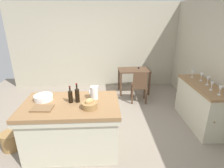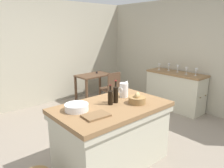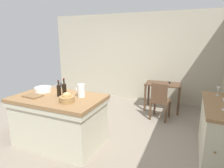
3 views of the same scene
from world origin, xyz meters
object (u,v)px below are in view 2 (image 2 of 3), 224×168
(wine_bottle_dark, at_px, (116,94))
(wine_glass_right, at_px, (169,66))
(pitcher, at_px, (124,90))
(wine_glass_far_right, at_px, (159,66))
(wooden_chair, at_px, (111,88))
(wine_glass_middle, at_px, (178,67))
(side_cabinet, at_px, (175,91))
(bread_basket, at_px, (137,99))
(wine_bottle_amber, at_px, (110,96))
(wine_glass_left, at_px, (186,69))
(writing_desk, at_px, (94,79))
(wine_glass_far_left, at_px, (196,71))
(island_table, at_px, (112,132))
(wash_bowl, at_px, (77,107))
(cutting_board, at_px, (96,116))

(wine_bottle_dark, distance_m, wine_glass_right, 2.66)
(pitcher, distance_m, wine_glass_far_right, 2.38)
(wine_glass_right, bearing_deg, wooden_chair, 143.79)
(wine_glass_middle, bearing_deg, wine_glass_right, 90.60)
(side_cabinet, height_order, wine_glass_middle, wine_glass_middle)
(side_cabinet, height_order, wine_glass_right, wine_glass_right)
(pitcher, height_order, wine_glass_far_right, pitcher)
(wooden_chair, bearing_deg, pitcher, -125.02)
(bread_basket, relative_size, wine_bottle_amber, 0.84)
(wine_bottle_amber, height_order, wine_glass_left, wine_bottle_amber)
(writing_desk, relative_size, wine_glass_far_left, 5.56)
(wine_bottle_amber, distance_m, wine_glass_right, 2.77)
(wine_glass_left, relative_size, wine_glass_right, 0.95)
(island_table, xyz_separation_m, side_cabinet, (2.58, 0.65, -0.02))
(island_table, bearing_deg, side_cabinet, 14.06)
(wine_bottle_dark, relative_size, wine_glass_far_left, 1.99)
(wine_glass_left, distance_m, wine_glass_middle, 0.28)
(bread_basket, height_order, wine_glass_middle, wine_glass_middle)
(wash_bowl, relative_size, wine_bottle_amber, 1.07)
(wine_glass_far_right, bearing_deg, island_table, -156.19)
(wine_glass_far_left, relative_size, wine_glass_left, 1.01)
(pitcher, relative_size, wine_glass_far_left, 1.59)
(island_table, xyz_separation_m, wine_glass_left, (2.56, 0.38, 0.54))
(wine_glass_far_left, bearing_deg, wine_glass_right, 86.20)
(pitcher, relative_size, wash_bowl, 0.86)
(wine_glass_far_right, bearing_deg, side_cabinet, -86.87)
(island_table, bearing_deg, wine_glass_right, 18.83)
(writing_desk, relative_size, wine_bottle_dark, 2.79)
(island_table, relative_size, cutting_board, 5.02)
(wash_bowl, xyz_separation_m, cutting_board, (0.07, -0.32, -0.03))
(bread_basket, height_order, wine_bottle_dark, wine_bottle_dark)
(side_cabinet, bearing_deg, wine_bottle_dark, -166.35)
(wash_bowl, xyz_separation_m, wine_glass_middle, (3.11, 0.50, 0.09))
(wine_bottle_amber, xyz_separation_m, wine_glass_far_right, (2.55, 1.09, 0.00))
(pitcher, height_order, wine_glass_left, pitcher)
(pitcher, xyz_separation_m, wine_bottle_amber, (-0.38, -0.12, 0.00))
(island_table, relative_size, side_cabinet, 1.11)
(wine_bottle_dark, bearing_deg, writing_desk, 60.50)
(side_cabinet, relative_size, wooden_chair, 1.59)
(bread_basket, xyz_separation_m, wine_glass_far_left, (2.27, 0.34, 0.07))
(wash_bowl, bearing_deg, side_cabinet, 9.23)
(wine_bottle_dark, bearing_deg, wash_bowl, 169.87)
(wine_glass_right, distance_m, wine_glass_far_right, 0.24)
(wine_bottle_dark, bearing_deg, side_cabinet, 13.65)
(wine_glass_right, bearing_deg, side_cabinet, -102.30)
(wine_glass_far_left, xyz_separation_m, wine_glass_right, (0.05, 0.73, 0.01))
(side_cabinet, relative_size, wine_glass_left, 8.64)
(pitcher, bearing_deg, wine_glass_right, 18.21)
(writing_desk, xyz_separation_m, wine_bottle_dark, (-1.34, -2.37, 0.41))
(side_cabinet, bearing_deg, writing_desk, 122.61)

